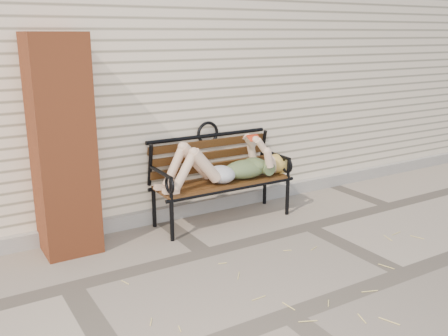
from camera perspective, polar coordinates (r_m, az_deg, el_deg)
ground at (r=5.40m, az=9.62°, el=-6.64°), size 80.00×80.00×0.00m
house_wall at (r=7.55m, az=-5.11°, el=11.44°), size 8.00×4.00×3.00m
foundation_strip at (r=6.09m, az=3.71°, el=-3.14°), size 8.00×0.10×0.15m
brick_pillar at (r=4.73m, az=-18.00°, el=2.38°), size 0.50×0.50×2.00m
garden_bench at (r=5.40m, az=-0.68°, el=0.19°), size 1.62×0.65×1.05m
reading_woman at (r=5.29m, az=0.15°, el=0.27°), size 1.53×0.35×0.48m
straw_scatter at (r=4.32m, az=9.35°, el=-12.32°), size 2.95×1.49×0.01m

